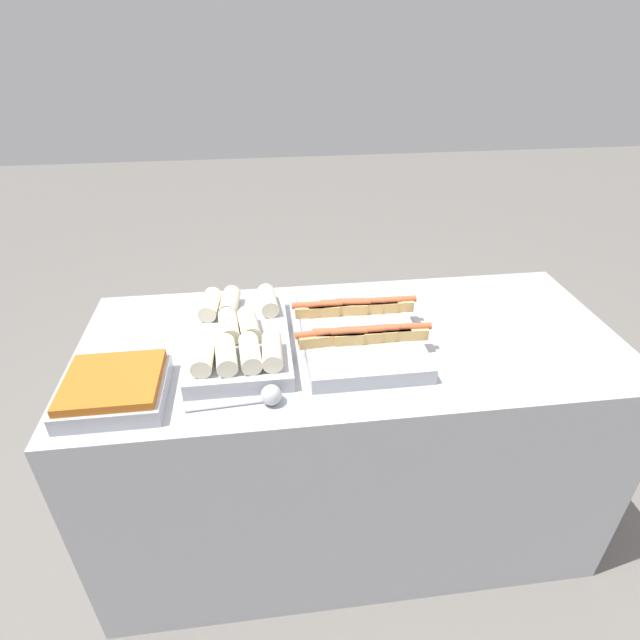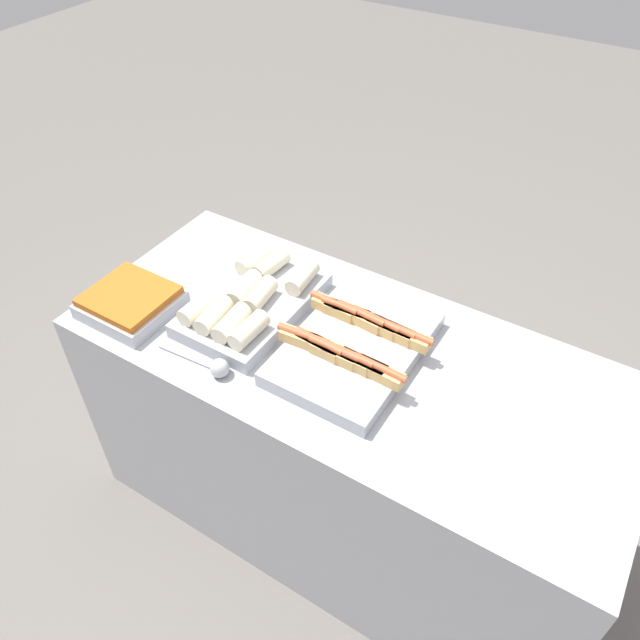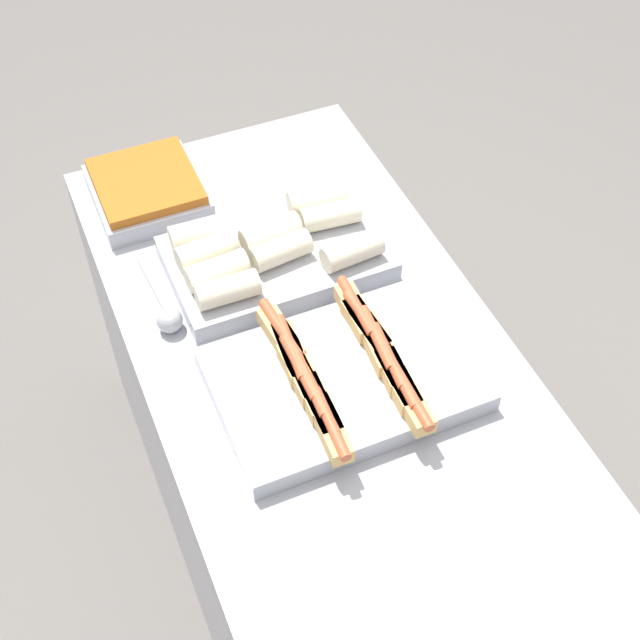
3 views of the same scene
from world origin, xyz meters
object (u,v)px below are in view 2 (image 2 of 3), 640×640
object	(u,v)px
tray_wraps	(251,301)
tray_side_front	(131,302)
tray_hotdogs	(355,345)
serving_spoon_near	(216,367)

from	to	relation	value
tray_wraps	tray_side_front	world-z (taller)	tray_wraps
tray_hotdogs	serving_spoon_near	xyz separation A→B (m)	(-0.30, -0.28, -0.01)
tray_side_front	serving_spoon_near	bearing A→B (deg)	-9.98
tray_hotdogs	tray_side_front	xyz separation A→B (m)	(-0.71, -0.21, -0.00)
tray_wraps	tray_side_front	bearing A→B (deg)	-148.79
tray_wraps	tray_hotdogs	bearing A→B (deg)	0.95
tray_hotdogs	serving_spoon_near	distance (m)	0.41
tray_hotdogs	serving_spoon_near	bearing A→B (deg)	-137.18
tray_side_front	serving_spoon_near	distance (m)	0.41
tray_hotdogs	tray_side_front	world-z (taller)	tray_hotdogs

